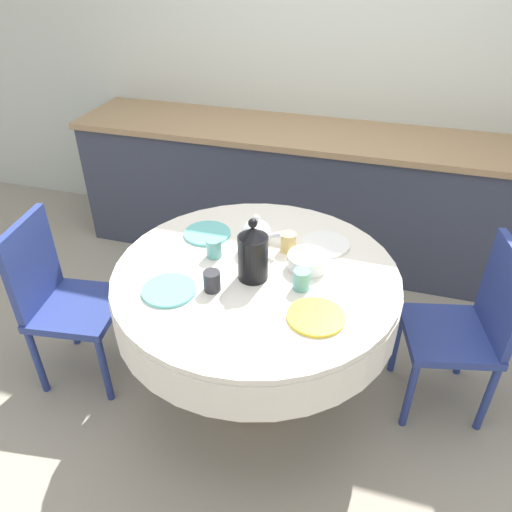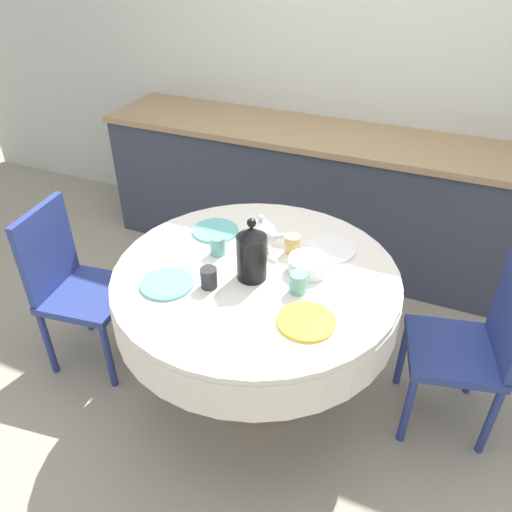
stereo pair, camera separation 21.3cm
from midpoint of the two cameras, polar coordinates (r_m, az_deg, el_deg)
ground_plane at (r=2.69m, az=-2.35°, el=-14.95°), size 12.00×12.00×0.00m
wall_back at (r=3.50m, az=6.73°, el=21.81°), size 7.00×0.05×2.60m
kitchen_counter at (r=3.47m, az=4.75°, el=6.94°), size 3.24×0.64×0.90m
dining_table at (r=2.26m, az=-2.71°, el=-4.42°), size 1.27×1.27×0.75m
chair_left at (r=2.45m, az=20.90°, el=-7.35°), size 0.48×0.48×0.90m
chair_right at (r=2.67m, az=-23.66°, el=-4.21°), size 0.45×0.45×0.90m
plate_near_left at (r=2.11m, az=-12.79°, el=-3.93°), size 0.23×0.23×0.01m
cup_near_left at (r=2.07m, az=-8.02°, el=-2.96°), size 0.07×0.07×0.09m
plate_near_right at (r=1.93m, az=3.72°, el=-7.07°), size 0.23×0.23×0.01m
cup_near_right at (r=2.05m, az=2.27°, el=-2.82°), size 0.07×0.07×0.09m
plate_far_left at (r=2.45m, az=-8.09°, el=2.50°), size 0.23×0.23×0.01m
cup_far_left at (r=2.27m, az=-7.52°, el=0.82°), size 0.07×0.07×0.09m
plate_far_right at (r=2.35m, az=5.40°, el=1.25°), size 0.23×0.23×0.01m
cup_far_right at (r=2.29m, az=1.06°, el=1.51°), size 0.07×0.07×0.09m
coffee_carafe at (r=2.07m, az=-3.28°, el=0.20°), size 0.13×0.13×0.29m
teapot at (r=2.28m, az=-2.61°, el=2.42°), size 0.19×0.14×0.18m
fruit_bowl at (r=2.18m, az=3.12°, el=-0.71°), size 0.18×0.18×0.07m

